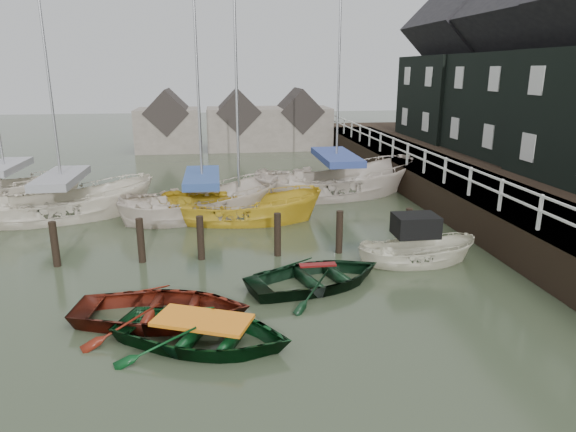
{
  "coord_description": "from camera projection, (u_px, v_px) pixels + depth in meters",
  "views": [
    {
      "loc": [
        -0.57,
        -12.29,
        5.73
      ],
      "look_at": [
        1.49,
        2.65,
        1.4
      ],
      "focal_mm": 32.0,
      "sensor_mm": 36.0,
      "label": 1
    }
  ],
  "objects": [
    {
      "name": "land_strip",
      "position": [
        543.0,
        192.0,
        24.85
      ],
      "size": [
        14.0,
        38.0,
        1.5
      ],
      "primitive_type": "cube",
      "color": "black",
      "rests_on": "ground"
    },
    {
      "name": "rowboat_red",
      "position": [
        163.0,
        321.0,
        12.12
      ],
      "size": [
        4.49,
        3.48,
        0.85
      ],
      "primitive_type": "imported",
      "rotation": [
        0.0,
        0.0,
        1.43
      ],
      "color": "#54160C",
      "rests_on": "ground"
    },
    {
      "name": "ground",
      "position": [
        245.0,
        298.0,
        13.35
      ],
      "size": [
        120.0,
        120.0,
        0.0
      ],
      "primitive_type": "plane",
      "color": "#2D3723",
      "rests_on": "ground"
    },
    {
      "name": "sailboat_b",
      "position": [
        204.0,
        214.0,
        20.81
      ],
      "size": [
        7.27,
        4.89,
        11.3
      ],
      "rotation": [
        0.0,
        0.0,
        1.95
      ],
      "color": "beige",
      "rests_on": "ground"
    },
    {
      "name": "rowboat_dkgreen",
      "position": [
        317.0,
        286.0,
        14.08
      ],
      "size": [
        4.61,
        3.87,
        0.82
      ],
      "primitive_type": "imported",
      "rotation": [
        0.0,
        0.0,
        1.88
      ],
      "color": "black",
      "rests_on": "ground"
    },
    {
      "name": "sailboat_c",
      "position": [
        240.0,
        220.0,
        20.17
      ],
      "size": [
        6.62,
        3.28,
        9.7
      ],
      "rotation": [
        0.0,
        0.0,
        1.42
      ],
      "color": "gold",
      "rests_on": "ground"
    },
    {
      "name": "mooring_pilings",
      "position": [
        204.0,
        244.0,
        15.93
      ],
      "size": [
        13.72,
        0.22,
        1.8
      ],
      "color": "black",
      "rests_on": "ground"
    },
    {
      "name": "pier",
      "position": [
        436.0,
        181.0,
        23.92
      ],
      "size": [
        3.04,
        32.0,
        2.7
      ],
      "color": "black",
      "rests_on": "ground"
    },
    {
      "name": "far_sheds",
      "position": [
        236.0,
        124.0,
        37.71
      ],
      "size": [
        14.0,
        4.08,
        4.39
      ],
      "color": "#665B51",
      "rests_on": "ground"
    },
    {
      "name": "sailboat_e",
      "position": [
        9.0,
        199.0,
        23.2
      ],
      "size": [
        6.7,
        2.62,
        10.99
      ],
      "rotation": [
        0.0,
        0.0,
        1.55
      ],
      "color": "beige",
      "rests_on": "ground"
    },
    {
      "name": "rowboat_green",
      "position": [
        204.0,
        344.0,
        11.11
      ],
      "size": [
        4.72,
        4.12,
        0.82
      ],
      "primitive_type": "imported",
      "rotation": [
        0.0,
        0.0,
        1.17
      ],
      "color": "black",
      "rests_on": "ground"
    },
    {
      "name": "motorboat",
      "position": [
        415.0,
        259.0,
        15.7
      ],
      "size": [
        3.67,
        1.42,
        2.19
      ],
      "rotation": [
        0.0,
        0.0,
        1.56
      ],
      "color": "beige",
      "rests_on": "ground"
    },
    {
      "name": "sailboat_a",
      "position": [
        66.0,
        216.0,
        20.54
      ],
      "size": [
        7.48,
        4.57,
        11.44
      ],
      "rotation": [
        0.0,
        0.0,
        1.87
      ],
      "color": "beige",
      "rests_on": "ground"
    },
    {
      "name": "sailboat_d",
      "position": [
        336.0,
        194.0,
        24.14
      ],
      "size": [
        8.46,
        4.45,
        12.3
      ],
      "rotation": [
        0.0,
        0.0,
        1.76
      ],
      "color": "beige",
      "rests_on": "ground"
    }
  ]
}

